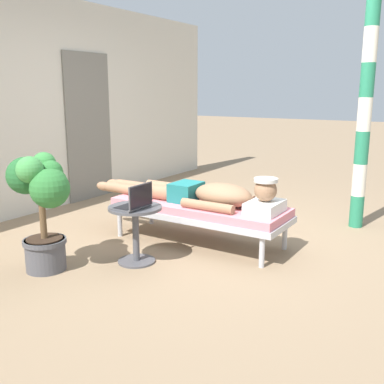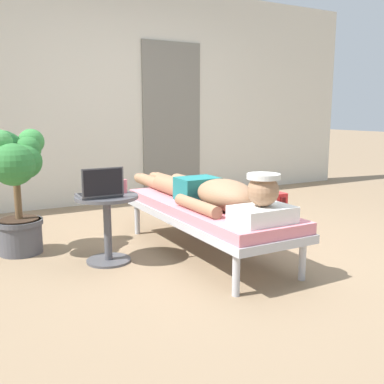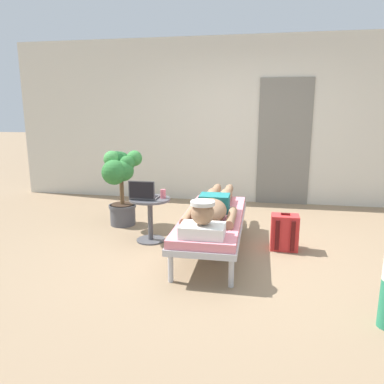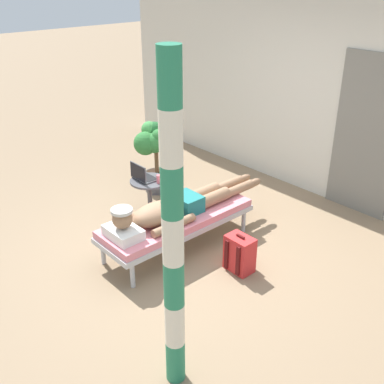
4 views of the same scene
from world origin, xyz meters
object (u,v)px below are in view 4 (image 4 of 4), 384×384
(lounge_chair, at_px, (177,220))
(person_reclining, at_px, (174,208))
(laptop, at_px, (143,175))
(backpack, at_px, (240,254))
(drink_glass, at_px, (159,179))
(porch_post, at_px, (173,240))
(potted_plant, at_px, (155,147))
(side_table, at_px, (150,192))

(lounge_chair, height_order, person_reclining, person_reclining)
(laptop, bearing_deg, backpack, 2.09)
(person_reclining, relative_size, backpack, 5.12)
(drink_glass, distance_m, porch_post, 2.63)
(backpack, height_order, porch_post, porch_post)
(lounge_chair, distance_m, drink_glass, 0.70)
(drink_glass, height_order, backpack, drink_glass)
(drink_glass, bearing_deg, laptop, -155.85)
(potted_plant, bearing_deg, side_table, -43.32)
(side_table, height_order, drink_glass, drink_glass)
(person_reclining, relative_size, side_table, 4.15)
(potted_plant, bearing_deg, lounge_chair, -28.63)
(backpack, xyz_separation_m, porch_post, (0.65, -1.43, 1.08))
(potted_plant, bearing_deg, drink_glass, -34.50)
(lounge_chair, xyz_separation_m, potted_plant, (-1.34, 0.73, 0.32))
(laptop, relative_size, potted_plant, 0.31)
(side_table, distance_m, drink_glass, 0.27)
(laptop, distance_m, drink_glass, 0.23)
(backpack, bearing_deg, laptop, -177.91)
(side_table, xyz_separation_m, laptop, (-0.06, -0.05, 0.23))
(person_reclining, distance_m, side_table, 0.82)
(laptop, distance_m, backpack, 1.66)
(person_reclining, relative_size, laptop, 7.00)
(porch_post, bearing_deg, potted_plant, 144.76)
(porch_post, bearing_deg, person_reclining, 140.57)
(drink_glass, bearing_deg, potted_plant, 145.50)
(laptop, height_order, potted_plant, potted_plant)
(potted_plant, distance_m, porch_post, 3.46)
(side_table, distance_m, laptop, 0.24)
(person_reclining, bearing_deg, side_table, 162.59)
(drink_glass, bearing_deg, lounge_chair, -20.88)
(person_reclining, xyz_separation_m, backpack, (0.79, 0.25, -0.32))
(laptop, distance_m, porch_post, 2.74)
(potted_plant, bearing_deg, laptop, -49.09)
(lounge_chair, bearing_deg, potted_plant, 151.37)
(backpack, bearing_deg, drink_glass, 178.57)
(lounge_chair, bearing_deg, side_table, 165.89)
(side_table, bearing_deg, potted_plant, 136.68)
(lounge_chair, height_order, porch_post, porch_post)
(person_reclining, relative_size, porch_post, 0.85)
(person_reclining, height_order, backpack, person_reclining)
(lounge_chair, height_order, laptop, laptop)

